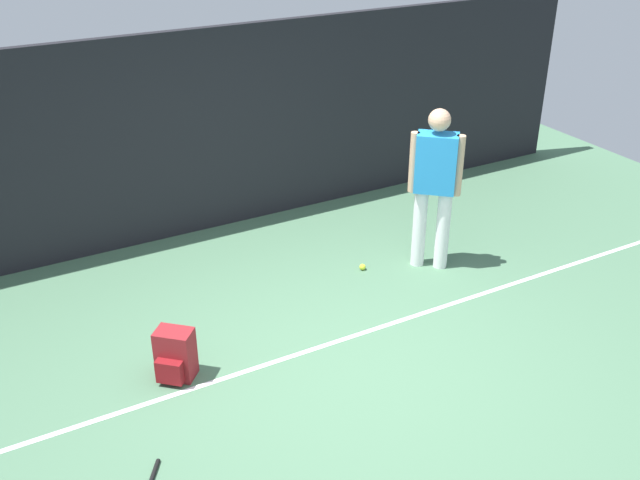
{
  "coord_description": "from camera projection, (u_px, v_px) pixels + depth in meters",
  "views": [
    {
      "loc": [
        -2.58,
        -4.28,
        3.8
      ],
      "look_at": [
        0.0,
        0.4,
        1.0
      ],
      "focal_mm": 40.94,
      "sensor_mm": 36.0,
      "label": 1
    }
  ],
  "objects": [
    {
      "name": "back_fence",
      "position": [
        206.0,
        133.0,
        7.99
      ],
      "size": [
        10.0,
        0.1,
        2.26
      ],
      "primitive_type": "cube",
      "color": "black",
      "rests_on": "ground"
    },
    {
      "name": "backpack",
      "position": [
        175.0,
        356.0,
        5.94
      ],
      "size": [
        0.38,
        0.38,
        0.44
      ],
      "rotation": [
        0.0,
        0.0,
        5.55
      ],
      "color": "maroon",
      "rests_on": "ground"
    },
    {
      "name": "tennis_player",
      "position": [
        435.0,
        180.0,
        7.24
      ],
      "size": [
        0.45,
        0.43,
        1.7
      ],
      "rotation": [
        0.0,
        0.0,
        -0.72
      ],
      "color": "white",
      "rests_on": "ground"
    },
    {
      "name": "court_line",
      "position": [
        326.0,
        345.0,
        6.42
      ],
      "size": [
        9.0,
        0.05,
        0.0
      ],
      "primitive_type": "cube",
      "color": "white",
      "rests_on": "ground"
    },
    {
      "name": "ground_plane",
      "position": [
        343.0,
        363.0,
        6.19
      ],
      "size": [
        12.0,
        12.0,
        0.0
      ],
      "primitive_type": "plane",
      "color": "#4C7556"
    },
    {
      "name": "tennis_ball_near_player",
      "position": [
        363.0,
        267.0,
        7.58
      ],
      "size": [
        0.07,
        0.07,
        0.07
      ],
      "primitive_type": "sphere",
      "color": "#CCE033",
      "rests_on": "ground"
    }
  ]
}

